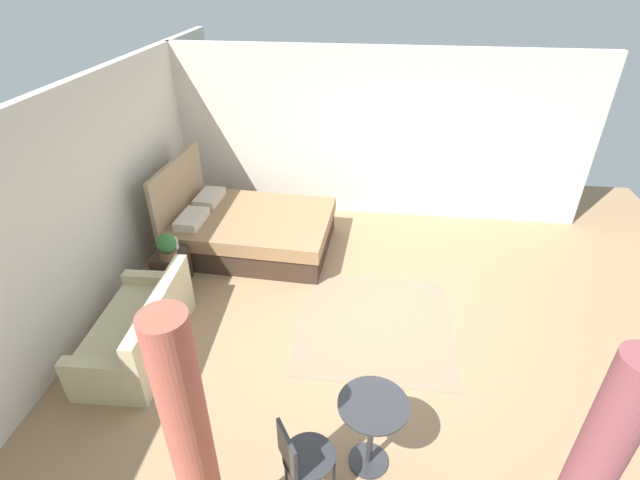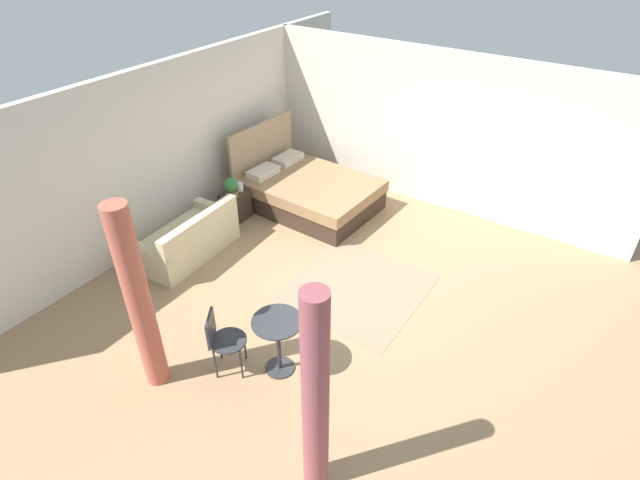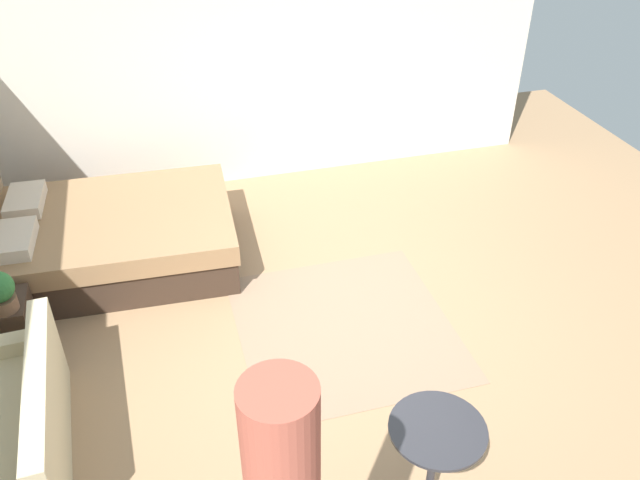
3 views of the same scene
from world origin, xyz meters
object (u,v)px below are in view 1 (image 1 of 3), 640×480
at_px(couch, 139,331).
at_px(cafe_chair_near_window, 300,456).
at_px(bed, 249,229).
at_px(vase, 174,244).
at_px(nightstand, 172,268).
at_px(potted_plant, 167,246).
at_px(balcony_table, 372,423).

relative_size(couch, cafe_chair_near_window, 1.97).
bearing_deg(couch, cafe_chair_near_window, -124.95).
xyz_separation_m(bed, cafe_chair_near_window, (-3.61, -1.35, 0.20)).
distance_m(bed, vase, 1.19).
bearing_deg(nightstand, bed, -37.47).
bearing_deg(potted_plant, balcony_table, -129.40).
relative_size(potted_plant, cafe_chair_near_window, 0.42).
distance_m(bed, nightstand, 1.28).
bearing_deg(bed, cafe_chair_near_window, -159.50).
bearing_deg(vase, balcony_table, -131.95).
distance_m(vase, balcony_table, 3.54).
relative_size(bed, nightstand, 4.78).
relative_size(vase, cafe_chair_near_window, 0.18).
height_order(bed, balcony_table, bed).
distance_m(nightstand, vase, 0.34).
relative_size(bed, potted_plant, 6.77).
bearing_deg(cafe_chair_near_window, vase, 37.68).
distance_m(potted_plant, balcony_table, 3.39).
height_order(potted_plant, balcony_table, potted_plant).
distance_m(couch, vase, 1.35).
bearing_deg(potted_plant, nightstand, 25.97).
bearing_deg(cafe_chair_near_window, balcony_table, -56.98).
xyz_separation_m(couch, nightstand, (1.20, 0.12, -0.02)).
xyz_separation_m(couch, cafe_chair_near_window, (-1.40, -2.00, 0.24)).
xyz_separation_m(bed, vase, (-0.89, 0.75, 0.25)).
distance_m(nightstand, balcony_table, 3.50).
height_order(vase, cafe_chair_near_window, cafe_chair_near_window).
relative_size(nightstand, balcony_table, 0.64).
bearing_deg(bed, couch, 163.57).
bearing_deg(couch, balcony_table, -112.47).
bearing_deg(bed, potted_plant, 146.82).
distance_m(bed, balcony_table, 3.77).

